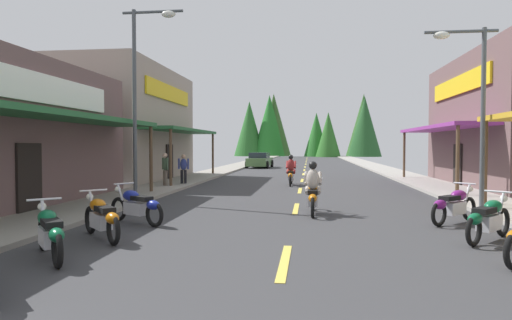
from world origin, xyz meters
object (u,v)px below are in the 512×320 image
at_px(motorcycle_parked_left_1, 50,232).
at_px(motorcycle_parked_left_2, 102,217).
at_px(motorcycle_parked_left_3, 136,205).
at_px(parked_car_curbside, 260,160).
at_px(rider_cruising_lead, 313,192).
at_px(pedestrian_by_shop, 165,168).
at_px(pedestrian_waiting, 184,168).
at_px(motorcycle_parked_right_4, 454,205).
at_px(motorcycle_parked_right_3, 489,218).
at_px(streetlamp_left, 143,79).
at_px(rider_cruising_trailing, 291,172).
at_px(streetlamp_right, 471,90).

relative_size(motorcycle_parked_left_1, motorcycle_parked_left_2, 1.05).
xyz_separation_m(motorcycle_parked_left_3, parked_car_curbside, (-0.13, 29.01, 0.20)).
bearing_deg(rider_cruising_lead, parked_car_curbside, 10.43).
relative_size(motorcycle_parked_left_2, parked_car_curbside, 0.36).
xyz_separation_m(motorcycle_parked_left_1, pedestrian_by_shop, (-2.26, 12.88, 0.48)).
bearing_deg(pedestrian_waiting, motorcycle_parked_left_3, 10.11).
bearing_deg(parked_car_curbside, rider_cruising_lead, -166.76).
bearing_deg(motorcycle_parked_right_4, pedestrian_waiting, 92.42).
height_order(motorcycle_parked_right_4, parked_car_curbside, parked_car_curbside).
xyz_separation_m(motorcycle_parked_right_3, pedestrian_by_shop, (-10.61, 10.39, 0.48)).
bearing_deg(motorcycle_parked_left_3, pedestrian_waiting, -48.87).
bearing_deg(parked_car_curbside, streetlamp_left, -179.57).
height_order(streetlamp_left, rider_cruising_trailing, streetlamp_left).
bearing_deg(streetlamp_left, rider_cruising_lead, -17.63).
bearing_deg(rider_cruising_lead, motorcycle_parked_left_2, 132.37).
bearing_deg(motorcycle_parked_left_2, rider_cruising_trailing, -59.25).
height_order(streetlamp_right, rider_cruising_lead, streetlamp_right).
bearing_deg(streetlamp_left, pedestrian_waiting, 94.15).
distance_m(motorcycle_parked_right_4, pedestrian_by_shop, 13.44).
bearing_deg(motorcycle_parked_right_3, motorcycle_parked_right_4, 43.01).
height_order(streetlamp_right, motorcycle_parked_right_4, streetlamp_right).
bearing_deg(motorcycle_parked_left_3, rider_cruising_trailing, -75.74).
distance_m(motorcycle_parked_left_2, pedestrian_waiting, 12.60).
distance_m(motorcycle_parked_right_4, motorcycle_parked_left_2, 8.70).
bearing_deg(rider_cruising_trailing, parked_car_curbside, 11.49).
relative_size(motorcycle_parked_left_1, parked_car_curbside, 0.38).
relative_size(motorcycle_parked_left_2, rider_cruising_trailing, 0.74).
relative_size(motorcycle_parked_right_3, motorcycle_parked_left_3, 0.88).
distance_m(motorcycle_parked_left_3, rider_cruising_trailing, 12.07).
bearing_deg(pedestrian_waiting, rider_cruising_lead, 37.45).
relative_size(motorcycle_parked_left_3, pedestrian_waiting, 1.18).
relative_size(motorcycle_parked_right_3, rider_cruising_lead, 0.77).
xyz_separation_m(rider_cruising_lead, parked_car_curbside, (-4.66, 26.81, 0.03)).
bearing_deg(streetlamp_right, motorcycle_parked_left_2, -150.35).
height_order(streetlamp_right, motorcycle_parked_left_3, streetlamp_right).
xyz_separation_m(motorcycle_parked_right_4, motorcycle_parked_left_3, (-8.17, -1.08, 0.00)).
bearing_deg(motorcycle_parked_right_4, streetlamp_right, 19.01).
bearing_deg(rider_cruising_trailing, streetlamp_left, 146.52).
bearing_deg(streetlamp_right, rider_cruising_trailing, 126.16).
distance_m(motorcycle_parked_right_4, motorcycle_parked_left_3, 8.24).
bearing_deg(pedestrian_by_shop, rider_cruising_lead, -90.43).
bearing_deg(pedestrian_waiting, parked_car_curbside, 174.60).
bearing_deg(motorcycle_parked_right_4, streetlamp_left, 118.38).
bearing_deg(motorcycle_parked_left_2, motorcycle_parked_left_3, -45.10).
bearing_deg(streetlamp_left, motorcycle_parked_left_3, -70.99).
distance_m(streetlamp_right, pedestrian_by_shop, 13.46).
bearing_deg(motorcycle_parked_right_3, motorcycle_parked_left_1, 148.86).
relative_size(streetlamp_left, motorcycle_parked_right_3, 4.12).
xyz_separation_m(motorcycle_parked_right_3, motorcycle_parked_right_4, (-0.03, 2.13, 0.00)).
bearing_deg(motorcycle_parked_left_2, streetlamp_right, -104.96).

